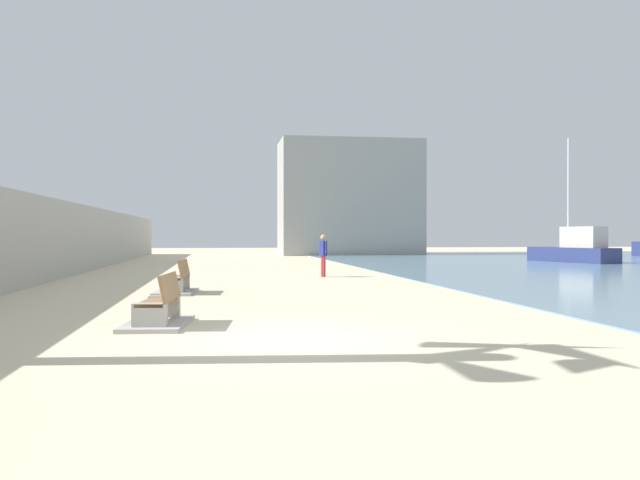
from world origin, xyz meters
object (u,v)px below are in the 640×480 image
object	(u,v)px
bench_far	(177,285)
person_walking	(323,252)
bench_near	(159,313)
boat_nearest	(575,249)

from	to	relation	value
bench_far	person_walking	world-z (taller)	person_walking
bench_far	bench_near	bearing A→B (deg)	-89.04
bench_near	person_walking	distance (m)	14.92
bench_near	boat_nearest	size ratio (longest dim) A/B	0.29
person_walking	bench_far	bearing A→B (deg)	-128.13
person_walking	boat_nearest	world-z (taller)	boat_nearest
bench_far	boat_nearest	distance (m)	29.01
bench_near	boat_nearest	distance (m)	33.82
bench_near	bench_far	xyz separation A→B (m)	(-0.12, 7.10, 0.00)
boat_nearest	bench_near	bearing A→B (deg)	-131.82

